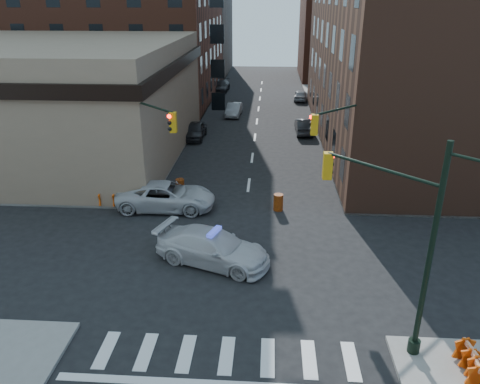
# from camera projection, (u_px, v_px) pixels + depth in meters

# --- Properties ---
(ground) EXTENTS (140.00, 140.00, 0.00)m
(ground) POSITION_uv_depth(u_px,v_px,m) (239.00, 259.00, 23.37)
(ground) COLOR black
(ground) RESTS_ON ground
(sidewalk_nw) EXTENTS (34.00, 54.50, 0.15)m
(sidewalk_nw) POSITION_uv_depth(u_px,v_px,m) (63.00, 108.00, 54.86)
(sidewalk_nw) COLOR gray
(sidewalk_nw) RESTS_ON ground
(sidewalk_ne) EXTENTS (34.00, 54.50, 0.15)m
(sidewalk_ne) POSITION_uv_depth(u_px,v_px,m) (464.00, 114.00, 52.10)
(sidewalk_ne) COLOR gray
(sidewalk_ne) RESTS_ON ground
(bank_building) EXTENTS (22.00, 22.00, 9.00)m
(bank_building) POSITION_uv_depth(u_px,v_px,m) (43.00, 99.00, 37.84)
(bank_building) COLOR #866E58
(bank_building) RESTS_ON ground
(commercial_row_ne) EXTENTS (14.00, 34.00, 14.00)m
(commercial_row_ne) POSITION_uv_depth(u_px,v_px,m) (405.00, 61.00, 40.59)
(commercial_row_ne) COLOR #512E20
(commercial_row_ne) RESTS_ON ground
(filler_nw) EXTENTS (20.00, 18.00, 16.00)m
(filler_nw) POSITION_uv_depth(u_px,v_px,m) (169.00, 23.00, 78.30)
(filler_nw) COLOR brown
(filler_nw) RESTS_ON ground
(filler_ne) EXTENTS (16.00, 16.00, 12.00)m
(filler_ne) POSITION_uv_depth(u_px,v_px,m) (352.00, 39.00, 73.59)
(filler_ne) COLOR #58291B
(filler_ne) RESTS_ON ground
(signal_pole_se) EXTENTS (5.40, 5.27, 8.00)m
(signal_pole_se) POSITION_uv_depth(u_px,v_px,m) (403.00, 232.00, 16.14)
(signal_pole_se) COLOR black
(signal_pole_se) RESTS_ON sidewalk_se
(signal_pole_nw) EXTENTS (3.58, 3.67, 8.00)m
(signal_pole_nw) POSITION_uv_depth(u_px,v_px,m) (144.00, 143.00, 26.96)
(signal_pole_nw) COLOR black
(signal_pole_nw) RESTS_ON sidewalk_nw
(signal_pole_ne) EXTENTS (3.67, 3.58, 8.00)m
(signal_pole_ne) POSITION_uv_depth(u_px,v_px,m) (349.00, 147.00, 26.27)
(signal_pole_ne) COLOR black
(signal_pole_ne) RESTS_ON sidewalk_ne
(tree_ne_near) EXTENTS (3.00, 3.00, 4.85)m
(tree_ne_near) POSITION_uv_depth(u_px,v_px,m) (334.00, 93.00, 45.50)
(tree_ne_near) COLOR black
(tree_ne_near) RESTS_ON sidewalk_ne
(tree_ne_far) EXTENTS (3.00, 3.00, 4.85)m
(tree_ne_far) POSITION_uv_depth(u_px,v_px,m) (325.00, 79.00, 52.86)
(tree_ne_far) COLOR black
(tree_ne_far) RESTS_ON sidewalk_ne
(police_car) EXTENTS (6.18, 4.13, 1.66)m
(police_car) POSITION_uv_depth(u_px,v_px,m) (213.00, 247.00, 22.80)
(police_car) COLOR silver
(police_car) RESTS_ON ground
(pickup) EXTENTS (6.01, 2.81, 1.66)m
(pickup) POSITION_uv_depth(u_px,v_px,m) (166.00, 196.00, 28.68)
(pickup) COLOR #BBBBBF
(pickup) RESTS_ON ground
(parked_car_wnear) EXTENTS (1.85, 4.42, 1.50)m
(parked_car_wnear) POSITION_uv_depth(u_px,v_px,m) (195.00, 131.00, 42.99)
(parked_car_wnear) COLOR black
(parked_car_wnear) RESTS_ON ground
(parked_car_wfar) EXTENTS (1.66, 4.23, 1.37)m
(parked_car_wfar) POSITION_uv_depth(u_px,v_px,m) (234.00, 110.00, 51.24)
(parked_car_wfar) COLOR #95989D
(parked_car_wfar) RESTS_ON ground
(parked_car_wdeep) EXTENTS (2.30, 5.24, 1.50)m
(parked_car_wdeep) POSITION_uv_depth(u_px,v_px,m) (221.00, 86.00, 64.33)
(parked_car_wdeep) COLOR black
(parked_car_wdeep) RESTS_ON ground
(parked_car_enear) EXTENTS (1.64, 4.42, 1.44)m
(parked_car_enear) POSITION_uv_depth(u_px,v_px,m) (304.00, 126.00, 44.60)
(parked_car_enear) COLOR black
(parked_car_enear) RESTS_ON ground
(parked_car_efar) EXTENTS (2.00, 4.09, 1.34)m
(parked_car_efar) POSITION_uv_depth(u_px,v_px,m) (301.00, 95.00, 58.83)
(parked_car_efar) COLOR #92949A
(parked_car_efar) RESTS_ON ground
(pedestrian_a) EXTENTS (0.67, 0.44, 1.84)m
(pedestrian_a) POSITION_uv_depth(u_px,v_px,m) (146.00, 182.00, 30.12)
(pedestrian_a) COLOR black
(pedestrian_a) RESTS_ON sidewalk_nw
(pedestrian_b) EXTENTS (1.05, 0.99, 1.72)m
(pedestrian_b) POSITION_uv_depth(u_px,v_px,m) (109.00, 171.00, 32.21)
(pedestrian_b) COLOR black
(pedestrian_b) RESTS_ON sidewalk_nw
(pedestrian_c) EXTENTS (0.99, 0.79, 1.58)m
(pedestrian_c) POSITION_uv_depth(u_px,v_px,m) (64.00, 169.00, 32.86)
(pedestrian_c) COLOR #1D222B
(pedestrian_c) RESTS_ON sidewalk_nw
(barrel_road) EXTENTS (0.77, 0.77, 1.04)m
(barrel_road) POSITION_uv_depth(u_px,v_px,m) (278.00, 202.00, 28.57)
(barrel_road) COLOR red
(barrel_road) RESTS_ON ground
(barrel_bank) EXTENTS (0.58, 0.58, 1.03)m
(barrel_bank) POSITION_uv_depth(u_px,v_px,m) (180.00, 186.00, 30.96)
(barrel_bank) COLOR #DF3D0A
(barrel_bank) RESTS_ON ground
(barricade_se_a) EXTENTS (0.67, 1.16, 0.83)m
(barricade_se_a) POSITION_uv_depth(u_px,v_px,m) (474.00, 368.00, 15.76)
(barricade_se_a) COLOR #C25209
(barricade_se_a) RESTS_ON sidewalk_se
(barricade_se_b) EXTENTS (0.71, 1.21, 0.86)m
(barricade_se_b) POSITION_uv_depth(u_px,v_px,m) (470.00, 358.00, 16.19)
(barricade_se_b) COLOR orange
(barricade_se_b) RESTS_ON sidewalk_se
(barricade_nw_a) EXTENTS (1.38, 0.72, 1.02)m
(barricade_nw_a) POSITION_uv_depth(u_px,v_px,m) (115.00, 189.00, 30.13)
(barricade_nw_a) COLOR red
(barricade_nw_a) RESTS_ON sidewalk_nw
(barricade_nw_b) EXTENTS (1.22, 0.65, 0.89)m
(barricade_nw_b) POSITION_uv_depth(u_px,v_px,m) (108.00, 199.00, 28.90)
(barricade_nw_b) COLOR red
(barricade_nw_b) RESTS_ON sidewalk_nw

